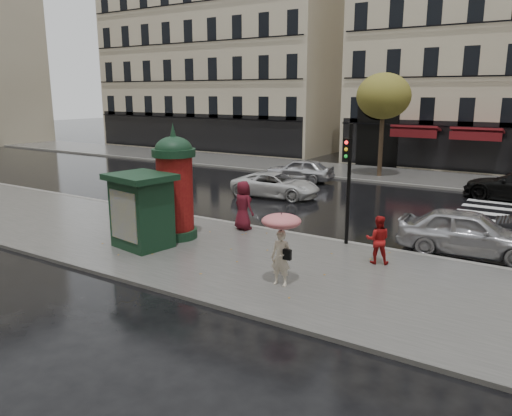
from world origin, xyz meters
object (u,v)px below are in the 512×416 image
Objects in this scene: man_burgundy at (243,205)px; traffic_light at (348,173)px; car_silver at (468,232)px; woman_red at (378,240)px; car_white at (276,185)px; woman_umbrella at (281,237)px; newsstand at (142,210)px; car_far_silver at (300,170)px; morris_column at (175,184)px.

traffic_light reaches higher than man_burgundy.
woman_red is at bearing 138.06° from car_silver.
car_silver is at bearing -150.40° from man_burgundy.
car_white is (-2.38, 6.59, -0.44)m from man_burgundy.
woman_red is at bearing -39.89° from traffic_light.
woman_red reaches higher than car_white.
woman_umbrella is at bearing 42.93° from woman_red.
woman_umbrella is 0.46× the size of car_silver.
car_white is (-6.56, 10.89, -0.87)m from woman_umbrella.
traffic_light reaches higher than woman_umbrella.
woman_red is at bearing -139.59° from car_white.
car_far_silver is (-1.85, 15.27, -0.73)m from newsstand.
woman_red is 5.93m from man_burgundy.
woman_umbrella is 1.10× the size of man_burgundy.
morris_column is 0.92× the size of car_silver.
traffic_light reaches higher than woman_red.
traffic_light is 13.73m from car_far_silver.
morris_column is at bearing 74.38° from man_burgundy.
car_far_silver is (-2.08, 13.78, -1.43)m from morris_column.
newsstand is 0.61× the size of car_far_silver.
morris_column is 0.91× the size of car_white.
car_silver is at bearing 23.35° from morris_column.
newsstand is at bearing 177.10° from car_white.
car_white is at bearing 5.94° from car_far_silver.
woman_umbrella is 5.90m from newsstand.
woman_umbrella is 4.77m from traffic_light.
car_silver is (8.02, 1.80, -0.30)m from man_burgundy.
man_burgundy is at bearing 57.44° from morris_column.
traffic_light reaches higher than car_white.
newsstand is (-5.88, 0.52, -0.07)m from woman_umbrella.
man_burgundy is 0.75× the size of newsstand.
traffic_light is at bearing -59.97° from woman_red.
man_burgundy is (-5.84, 1.06, 0.19)m from woman_red.
car_far_silver is (-7.74, 11.17, -1.98)m from traffic_light.
car_far_silver is at bearing -73.30° from woman_red.
woman_umbrella is at bearing 143.29° from car_silver.
woman_umbrella is 0.45× the size of car_white.
morris_column is (-5.65, 2.01, 0.64)m from woman_umbrella.
morris_column is 6.26m from traffic_light.
man_burgundy is at bearing 134.15° from woman_umbrella.
morris_column is 14.01m from car_far_silver.
morris_column reaches higher than woman_red.
man_burgundy reaches higher than car_far_silver.
car_white is at bearing 95.85° from morris_column.
traffic_light is (5.66, 2.61, 0.55)m from morris_column.
woman_red is 0.60× the size of newsstand.
car_silver is at bearing -147.46° from woman_red.
car_silver is (9.72, 5.58, -0.66)m from newsstand.
newsstand reaches higher than man_burgundy.
woman_red is 3.60m from car_silver.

